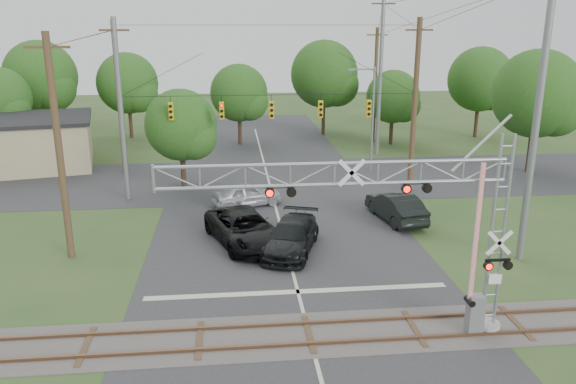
{
  "coord_description": "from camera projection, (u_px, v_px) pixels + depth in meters",
  "views": [
    {
      "loc": [
        -2.65,
        -16.15,
        10.96
      ],
      "look_at": [
        -0.22,
        7.5,
        3.9
      ],
      "focal_mm": 35.0,
      "sensor_mm": 36.0,
      "label": 1
    }
  ],
  "objects": [
    {
      "name": "car_dark",
      "position": [
        291.0,
        236.0,
        28.19
      ],
      "size": [
        3.78,
        5.84,
        1.57
      ],
      "primitive_type": "imported",
      "rotation": [
        0.0,
        0.0,
        -0.32
      ],
      "color": "black",
      "rests_on": "ground"
    },
    {
      "name": "crossing_gantry",
      "position": [
        401.0,
        215.0,
        19.31
      ],
      "size": [
        12.43,
        0.95,
        7.45
      ],
      "color": "gray",
      "rests_on": "ground"
    },
    {
      "name": "road_cross",
      "position": [
        268.0,
        179.0,
        41.66
      ],
      "size": [
        90.0,
        12.0,
        0.02
      ],
      "primitive_type": "cube",
      "color": "#2B2B2D",
      "rests_on": "ground"
    },
    {
      "name": "treeline",
      "position": [
        267.0,
        86.0,
        51.65
      ],
      "size": [
        50.79,
        24.87,
        9.71
      ],
      "color": "#352418",
      "rests_on": "ground"
    },
    {
      "name": "suv_dark",
      "position": [
        396.0,
        207.0,
        32.69
      ],
      "size": [
        2.61,
        5.27,
        1.66
      ],
      "primitive_type": "imported",
      "rotation": [
        0.0,
        0.0,
        3.32
      ],
      "color": "black",
      "rests_on": "ground"
    },
    {
      "name": "utility_poles",
      "position": [
        310.0,
        98.0,
        38.85
      ],
      "size": [
        24.21,
        29.67,
        13.7
      ],
      "color": "#483021",
      "rests_on": "ground"
    },
    {
      "name": "ground",
      "position": [
        317.0,
        367.0,
        18.78
      ],
      "size": [
        160.0,
        160.0,
        0.0
      ],
      "primitive_type": "plane",
      "color": "#2C4921",
      "rests_on": "ground"
    },
    {
      "name": "sedan_silver",
      "position": [
        247.0,
        194.0,
        35.39
      ],
      "size": [
        4.67,
        3.02,
        1.48
      ],
      "primitive_type": "imported",
      "rotation": [
        0.0,
        0.0,
        1.89
      ],
      "color": "#ABADB3",
      "rests_on": "ground"
    },
    {
      "name": "streetlight",
      "position": [
        371.0,
        114.0,
        42.83
      ],
      "size": [
        2.14,
        0.22,
        8.03
      ],
      "color": "slate",
      "rests_on": "ground"
    },
    {
      "name": "railroad_track",
      "position": [
        309.0,
        334.0,
        20.67
      ],
      "size": [
        90.0,
        3.2,
        0.17
      ],
      "color": "#433F3A",
      "rests_on": "ground"
    },
    {
      "name": "traffic_signal_span",
      "position": [
        286.0,
        109.0,
        36.3
      ],
      "size": [
        19.34,
        0.36,
        11.5
      ],
      "color": "slate",
      "rests_on": "ground"
    },
    {
      "name": "road_main",
      "position": [
        287.0,
        252.0,
        28.31
      ],
      "size": [
        14.0,
        90.0,
        0.02
      ],
      "primitive_type": "cube",
      "color": "#2B2B2D",
      "rests_on": "ground"
    },
    {
      "name": "pickup_black",
      "position": [
        245.0,
        228.0,
        29.13
      ],
      "size": [
        4.65,
        6.7,
        1.7
      ],
      "primitive_type": "imported",
      "rotation": [
        0.0,
        0.0,
        0.33
      ],
      "color": "black",
      "rests_on": "ground"
    }
  ]
}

